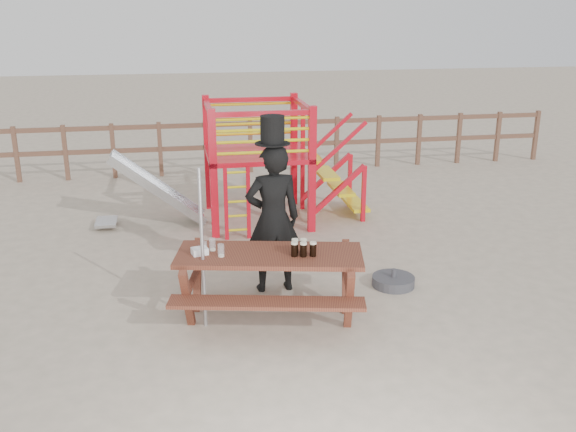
% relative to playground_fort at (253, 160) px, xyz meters
% --- Properties ---
extents(ground, '(60.00, 60.00, 0.00)m').
position_rel_playground_fort_xyz_m(ground, '(-0.12, -3.58, -1.07)').
color(ground, '#BBA892').
rests_on(ground, ground).
extents(back_fence, '(15.09, 0.09, 1.20)m').
position_rel_playground_fort_xyz_m(back_fence, '(-0.12, 3.42, -0.34)').
color(back_fence, brown).
rests_on(back_fence, ground).
extents(playground_fort, '(4.71, 1.84, 2.10)m').
position_rel_playground_fort_xyz_m(playground_fort, '(0.00, 0.00, 0.00)').
color(playground_fort, red).
rests_on(playground_fort, ground).
extents(picnic_table, '(2.44, 1.92, 0.84)m').
position_rel_playground_fort_xyz_m(picnic_table, '(-0.28, -3.78, -0.54)').
color(picnic_table, brown).
rests_on(picnic_table, ground).
extents(man_with_hat, '(0.74, 0.51, 2.32)m').
position_rel_playground_fort_xyz_m(man_with_hat, '(-0.11, -2.95, -0.03)').
color(man_with_hat, black).
rests_on(man_with_hat, ground).
extents(metal_pole, '(0.04, 0.04, 1.92)m').
position_rel_playground_fort_xyz_m(metal_pole, '(-1.06, -3.84, -0.11)').
color(metal_pole, '#B2B2B7').
rests_on(metal_pole, ground).
extents(parasol_base, '(0.57, 0.57, 0.24)m').
position_rel_playground_fort_xyz_m(parasol_base, '(1.50, -3.15, -1.00)').
color(parasol_base, '#3A3B40').
rests_on(parasol_base, ground).
extents(paper_bag, '(0.21, 0.18, 0.08)m').
position_rel_playground_fort_xyz_m(paper_bag, '(-1.09, -3.67, -0.19)').
color(paper_bag, white).
rests_on(paper_bag, picnic_table).
extents(stout_pints, '(0.29, 0.21, 0.17)m').
position_rel_playground_fort_xyz_m(stout_pints, '(0.08, -3.90, -0.14)').
color(stout_pints, black).
rests_on(stout_pints, picnic_table).
extents(empty_glasses, '(0.27, 0.29, 0.15)m').
position_rel_playground_fort_xyz_m(empty_glasses, '(-0.94, -3.68, -0.16)').
color(empty_glasses, silver).
rests_on(empty_glasses, picnic_table).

